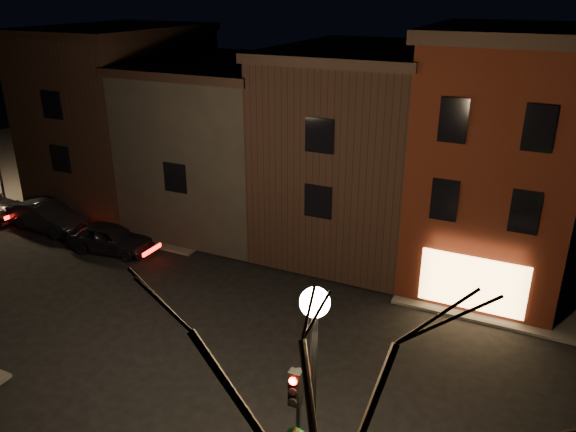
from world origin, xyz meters
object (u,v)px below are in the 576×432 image
object	(u,v)px
street_lamp_near	(314,350)
bare_tree_right	(329,410)
traffic_signal	(296,418)
parked_car_b	(47,217)
parked_car_a	(110,238)

from	to	relation	value
street_lamp_near	bare_tree_right	world-z (taller)	bare_tree_right
traffic_signal	parked_car_b	bearing A→B (deg)	152.52
traffic_signal	bare_tree_right	world-z (taller)	bare_tree_right
traffic_signal	parked_car_a	xyz separation A→B (m)	(-14.28, 9.33, -2.09)
street_lamp_near	parked_car_a	xyz separation A→B (m)	(-14.88, 9.82, -4.46)
parked_car_b	bare_tree_right	bearing A→B (deg)	-116.98
street_lamp_near	traffic_signal	size ratio (longest dim) A/B	1.60
street_lamp_near	traffic_signal	distance (m)	2.49
street_lamp_near	traffic_signal	world-z (taller)	street_lamp_near
street_lamp_near	parked_car_a	bearing A→B (deg)	146.56
parked_car_a	bare_tree_right	bearing A→B (deg)	-134.87
traffic_signal	bare_tree_right	distance (m)	4.87
parked_car_b	traffic_signal	bearing A→B (deg)	-112.84
parked_car_b	parked_car_a	bearing A→B (deg)	-92.39
street_lamp_near	traffic_signal	bearing A→B (deg)	140.63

